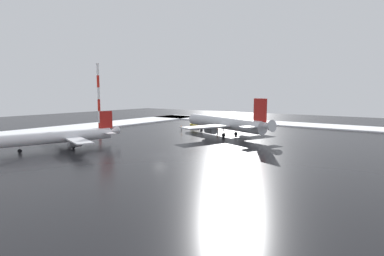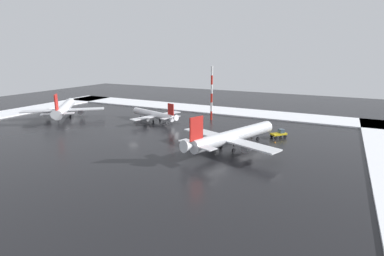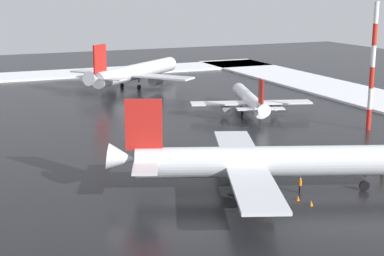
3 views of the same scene
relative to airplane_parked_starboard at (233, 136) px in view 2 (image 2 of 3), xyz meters
name	(u,v)px [view 2 (image 2 of 3)]	position (x,y,z in m)	size (l,w,h in m)	color
ground_plane	(133,137)	(29.56, 2.84, -3.40)	(240.00, 240.00, 0.00)	black
snow_bank_far	(204,109)	(29.56, -47.16, -3.17)	(152.00, 16.00, 0.45)	white
airplane_parked_starboard	(233,136)	(0.00, 0.00, 0.00)	(28.17, 33.31, 10.28)	silver
airplane_distant_tail	(64,108)	(70.57, -8.49, 0.08)	(26.85, 29.26, 10.54)	silver
airplane_far_rear	(154,114)	(36.14, -18.10, -0.92)	(24.60, 20.73, 7.50)	white
pushback_tug	(279,133)	(-8.67, -16.17, -2.11)	(4.68, 4.91, 2.50)	gold
ground_crew_beside_wing	(252,132)	(-0.75, -15.51, -2.43)	(0.36, 0.36, 1.71)	black
ground_crew_near_tug	(243,143)	(-1.88, -3.40, -2.43)	(0.36, 0.36, 1.71)	black
antenna_mast	(212,94)	(18.44, -29.33, 6.37)	(0.70, 0.70, 19.54)	red
traffic_cone_near_nose	(256,148)	(-5.52, -2.36, -3.12)	(0.36, 0.36, 0.55)	orange
traffic_cone_mid_line	(249,148)	(-3.75, -1.95, -3.12)	(0.36, 0.36, 0.55)	orange
traffic_cone_wingtip_side	(275,142)	(-8.73, -10.44, -3.12)	(0.36, 0.36, 0.55)	orange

